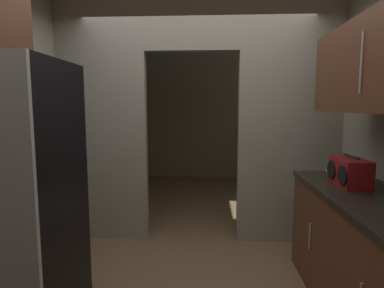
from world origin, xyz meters
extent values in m
cube|color=#9E998C|center=(-1.08, 1.31, 1.39)|extent=(1.00, 0.12, 2.78)
cube|color=#9E998C|center=(1.02, 1.31, 1.39)|extent=(1.12, 0.12, 2.78)
cube|color=#9E998C|center=(-0.06, 1.31, 2.46)|extent=(1.04, 0.12, 0.64)
cube|color=gray|center=(0.00, 4.59, 1.39)|extent=(3.17, 0.10, 2.78)
cube|color=gray|center=(-1.53, 2.95, 1.39)|extent=(0.10, 3.28, 2.78)
cube|color=gray|center=(1.53, 2.95, 1.39)|extent=(0.10, 3.28, 2.78)
cube|color=black|center=(-1.17, -0.32, 0.91)|extent=(0.80, 0.69, 1.83)
cube|color=brown|center=(1.27, -0.16, 0.44)|extent=(0.59, 1.98, 0.88)
cube|color=black|center=(1.27, -0.16, 0.90)|extent=(0.63, 1.98, 0.04)
cylinder|color=#B7BABC|center=(0.96, 0.27, 0.48)|extent=(0.01, 0.01, 0.22)
cylinder|color=#B7BABC|center=(1.09, -0.16, 1.81)|extent=(0.01, 0.01, 0.38)
cube|color=maroon|center=(1.24, 0.24, 1.03)|extent=(0.20, 0.36, 0.22)
cylinder|color=#262626|center=(1.24, 0.24, 1.16)|extent=(0.02, 0.25, 0.02)
cylinder|color=black|center=(1.13, 0.13, 1.03)|extent=(0.01, 0.15, 0.15)
cylinder|color=black|center=(1.13, 0.35, 1.03)|extent=(0.01, 0.15, 0.15)
cube|color=#388C47|center=(1.25, 0.55, 0.93)|extent=(0.14, 0.16, 0.03)
cube|color=red|center=(1.24, 0.56, 0.95)|extent=(0.12, 0.13, 0.01)
cube|color=beige|center=(1.25, 0.55, 0.97)|extent=(0.14, 0.16, 0.02)
cube|color=#8C3893|center=(1.25, 0.55, 0.99)|extent=(0.14, 0.16, 0.02)
cube|color=#2D609E|center=(1.26, 0.56, 1.01)|extent=(0.14, 0.13, 0.02)
camera|label=1|loc=(0.14, -2.25, 1.54)|focal=29.61mm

